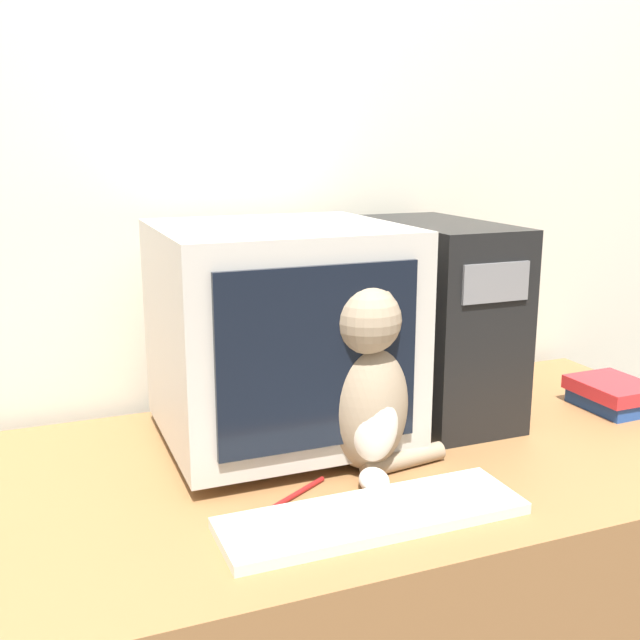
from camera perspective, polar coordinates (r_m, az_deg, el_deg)
wall_back at (r=1.74m, az=-3.88°, el=10.33°), size 7.00×0.05×2.50m
desk at (r=1.63m, az=2.02°, el=-22.82°), size 1.65×0.78×0.76m
crt_monitor at (r=1.44m, az=-3.14°, el=-0.99°), size 0.45×0.43×0.43m
computer_tower at (r=1.64m, az=8.90°, el=0.14°), size 0.21×0.42×0.42m
keyboard at (r=1.22m, az=4.05°, el=-14.61°), size 0.49×0.15×0.02m
cat at (r=1.34m, az=3.58°, el=-5.31°), size 0.25×0.24×0.35m
book_stack at (r=1.80m, az=21.42°, el=-5.28°), size 0.15×0.17×0.06m
pen at (r=1.29m, az=-1.67°, el=-13.03°), size 0.12×0.08×0.01m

